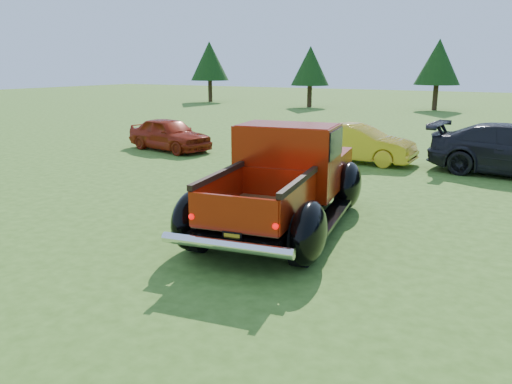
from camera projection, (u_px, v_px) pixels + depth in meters
ground at (278, 252)px, 8.68m from camera, size 120.00×120.00×0.00m
tree_far_west at (210, 61)px, 43.61m from camera, size 3.33×3.33×5.20m
tree_west at (310, 66)px, 38.11m from camera, size 2.94×2.94×4.60m
tree_mid_left at (438, 62)px, 35.45m from camera, size 3.20×3.20×5.00m
pickup_truck at (287, 176)px, 10.18m from camera, size 3.25×5.71×2.02m
show_car_red at (169, 134)px, 18.98m from camera, size 3.84×2.15×1.24m
show_car_yellow at (357, 143)px, 16.66m from camera, size 3.83×1.40×1.25m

